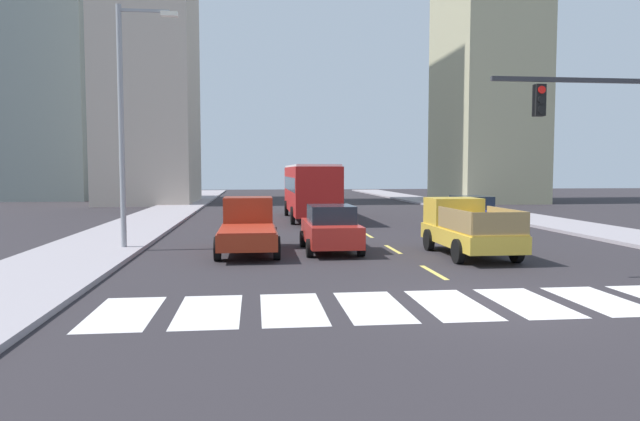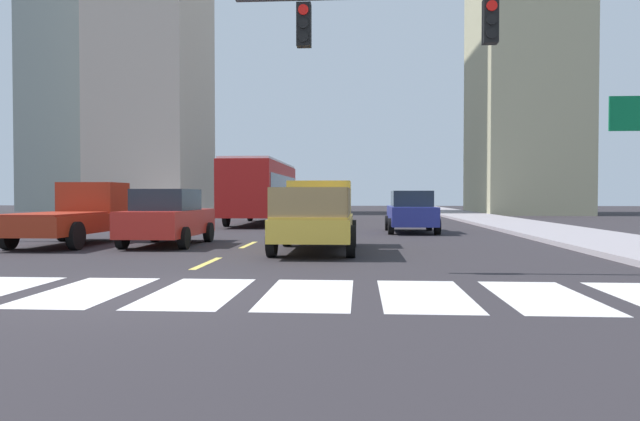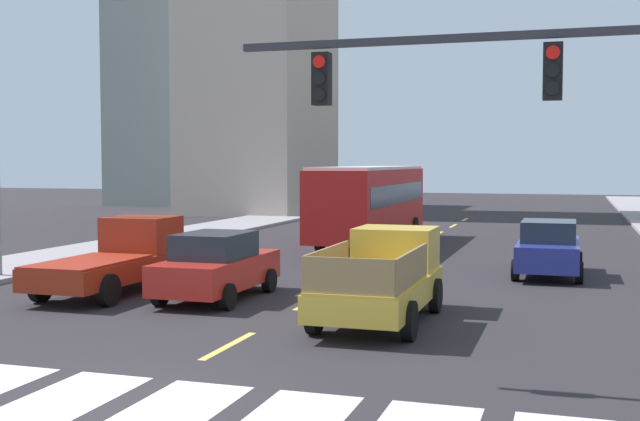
% 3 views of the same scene
% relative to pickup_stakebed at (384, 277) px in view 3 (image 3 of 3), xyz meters
% --- Properties ---
extents(ground_plane, '(160.00, 160.00, 0.00)m').
position_rel_pickup_stakebed_xyz_m(ground_plane, '(-2.24, -7.44, -0.94)').
color(ground_plane, '#2B272B').
extents(sidewalk_left, '(3.88, 110.00, 0.15)m').
position_rel_pickup_stakebed_xyz_m(sidewalk_left, '(-13.53, 10.56, -0.86)').
color(sidewalk_left, '#999196').
rests_on(sidewalk_left, ground).
extents(crosswalk_stripe_4, '(1.34, 3.01, 0.01)m').
position_rel_pickup_stakebed_xyz_m(crosswalk_stripe_4, '(-3.13, -7.44, -0.93)').
color(crosswalk_stripe_4, silver).
rests_on(crosswalk_stripe_4, ground).
extents(crosswalk_stripe_5, '(1.34, 3.01, 0.01)m').
position_rel_pickup_stakebed_xyz_m(crosswalk_stripe_5, '(-1.36, -7.44, -0.93)').
color(crosswalk_stripe_5, silver).
rests_on(crosswalk_stripe_5, ground).
extents(lane_dash_0, '(0.16, 2.40, 0.01)m').
position_rel_pickup_stakebed_xyz_m(lane_dash_0, '(-2.24, -3.44, -0.93)').
color(lane_dash_0, '#DFC655').
rests_on(lane_dash_0, ground).
extents(lane_dash_1, '(0.16, 2.40, 0.01)m').
position_rel_pickup_stakebed_xyz_m(lane_dash_1, '(-2.24, 1.56, -0.93)').
color(lane_dash_1, '#DFC655').
rests_on(lane_dash_1, ground).
extents(lane_dash_2, '(0.16, 2.40, 0.01)m').
position_rel_pickup_stakebed_xyz_m(lane_dash_2, '(-2.24, 6.56, -0.93)').
color(lane_dash_2, '#DFC655').
rests_on(lane_dash_2, ground).
extents(lane_dash_3, '(0.16, 2.40, 0.01)m').
position_rel_pickup_stakebed_xyz_m(lane_dash_3, '(-2.24, 11.56, -0.93)').
color(lane_dash_3, '#DFC655').
rests_on(lane_dash_3, ground).
extents(lane_dash_4, '(0.16, 2.40, 0.01)m').
position_rel_pickup_stakebed_xyz_m(lane_dash_4, '(-2.24, 16.56, -0.93)').
color(lane_dash_4, '#DFC655').
rests_on(lane_dash_4, ground).
extents(lane_dash_5, '(0.16, 2.40, 0.01)m').
position_rel_pickup_stakebed_xyz_m(lane_dash_5, '(-2.24, 21.56, -0.93)').
color(lane_dash_5, '#DFC655').
rests_on(lane_dash_5, ground).
extents(lane_dash_6, '(0.16, 2.40, 0.01)m').
position_rel_pickup_stakebed_xyz_m(lane_dash_6, '(-2.24, 26.56, -0.93)').
color(lane_dash_6, '#DFC655').
rests_on(lane_dash_6, ground).
extents(lane_dash_7, '(0.16, 2.40, 0.01)m').
position_rel_pickup_stakebed_xyz_m(lane_dash_7, '(-2.24, 31.56, -0.93)').
color(lane_dash_7, '#DFC655').
rests_on(lane_dash_7, ground).
extents(pickup_stakebed, '(2.18, 5.20, 1.96)m').
position_rel_pickup_stakebed_xyz_m(pickup_stakebed, '(0.00, 0.00, 0.00)').
color(pickup_stakebed, gold).
rests_on(pickup_stakebed, ground).
extents(pickup_dark, '(2.18, 5.20, 1.96)m').
position_rel_pickup_stakebed_xyz_m(pickup_dark, '(-7.70, 1.53, -0.02)').
color(pickup_dark, maroon).
rests_on(pickup_dark, ground).
extents(city_bus, '(2.72, 10.80, 3.32)m').
position_rel_pickup_stakebed_xyz_m(city_bus, '(-4.10, 15.12, 1.02)').
color(city_bus, '#B31B18').
rests_on(city_bus, ground).
extents(sedan_near_right, '(2.02, 4.40, 1.72)m').
position_rel_pickup_stakebed_xyz_m(sedan_near_right, '(-4.67, 1.24, -0.08)').
color(sedan_near_right, red).
rests_on(sedan_near_right, ground).
extents(sedan_mid, '(2.02, 4.40, 1.72)m').
position_rel_pickup_stakebed_xyz_m(sedan_mid, '(3.32, 8.09, -0.08)').
color(sedan_mid, navy).
rests_on(sedan_mid, ground).
extents(traffic_signal_gantry, '(9.03, 0.27, 6.00)m').
position_rel_pickup_stakebed_xyz_m(traffic_signal_gantry, '(4.81, -4.96, 3.27)').
color(traffic_signal_gantry, '#2D2D33').
rests_on(traffic_signal_gantry, ground).
extents(block_mid_right, '(8.07, 8.41, 25.81)m').
position_rel_pickup_stakebed_xyz_m(block_mid_right, '(-27.86, 42.29, 11.97)').
color(block_mid_right, gray).
rests_on(block_mid_right, ground).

